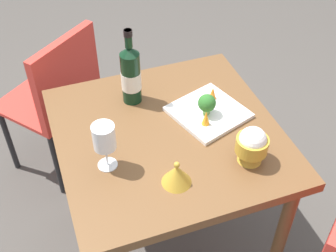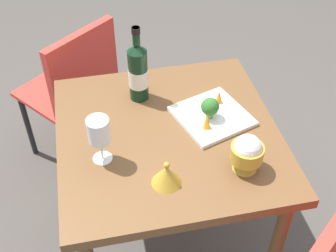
{
  "view_description": "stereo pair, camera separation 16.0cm",
  "coord_description": "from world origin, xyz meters",
  "px_view_note": "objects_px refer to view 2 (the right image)",
  "views": [
    {
      "loc": [
        -1.11,
        0.4,
        1.87
      ],
      "look_at": [
        0.0,
        0.0,
        0.78
      ],
      "focal_mm": 47.24,
      "sensor_mm": 36.0,
      "label": 1
    },
    {
      "loc": [
        -1.15,
        0.24,
        1.87
      ],
      "look_at": [
        0.0,
        0.0,
        0.78
      ],
      "focal_mm": 47.24,
      "sensor_mm": 36.0,
      "label": 2
    }
  ],
  "objects_px": {
    "wine_bottle": "(138,72)",
    "carrot_garnish_left": "(207,121)",
    "broccoli_floret": "(210,107)",
    "rice_bowl": "(247,153)",
    "chair_by_wall": "(76,85)",
    "wine_glass": "(99,132)",
    "carrot_garnish_right": "(219,97)",
    "rice_bowl_lid": "(167,175)",
    "serving_plate": "(212,116)"
  },
  "relations": [
    {
      "from": "wine_glass",
      "to": "rice_bowl_lid",
      "type": "relative_size",
      "value": 1.79
    },
    {
      "from": "wine_glass",
      "to": "carrot_garnish_left",
      "type": "bearing_deg",
      "value": -80.71
    },
    {
      "from": "wine_bottle",
      "to": "carrot_garnish_left",
      "type": "bearing_deg",
      "value": -139.52
    },
    {
      "from": "carrot_garnish_left",
      "to": "rice_bowl",
      "type": "bearing_deg",
      "value": -159.17
    },
    {
      "from": "rice_bowl_lid",
      "to": "carrot_garnish_left",
      "type": "xyz_separation_m",
      "value": [
        0.21,
        -0.19,
        0.01
      ]
    },
    {
      "from": "serving_plate",
      "to": "broccoli_floret",
      "type": "distance_m",
      "value": 0.06
    },
    {
      "from": "chair_by_wall",
      "to": "carrot_garnish_left",
      "type": "xyz_separation_m",
      "value": [
        -0.68,
        -0.47,
        0.27
      ]
    },
    {
      "from": "wine_glass",
      "to": "carrot_garnish_left",
      "type": "relative_size",
      "value": 3.04
    },
    {
      "from": "rice_bowl",
      "to": "broccoli_floret",
      "type": "relative_size",
      "value": 1.65
    },
    {
      "from": "rice_bowl_lid",
      "to": "rice_bowl",
      "type": "bearing_deg",
      "value": -88.35
    },
    {
      "from": "rice_bowl_lid",
      "to": "carrot_garnish_right",
      "type": "relative_size",
      "value": 1.9
    },
    {
      "from": "chair_by_wall",
      "to": "broccoli_floret",
      "type": "relative_size",
      "value": 9.91
    },
    {
      "from": "wine_bottle",
      "to": "rice_bowl",
      "type": "height_order",
      "value": "wine_bottle"
    },
    {
      "from": "serving_plate",
      "to": "broccoli_floret",
      "type": "height_order",
      "value": "broccoli_floret"
    },
    {
      "from": "wine_glass",
      "to": "rice_bowl",
      "type": "bearing_deg",
      "value": -106.78
    },
    {
      "from": "chair_by_wall",
      "to": "broccoli_floret",
      "type": "xyz_separation_m",
      "value": [
        -0.63,
        -0.49,
        0.29
      ]
    },
    {
      "from": "carrot_garnish_right",
      "to": "wine_bottle",
      "type": "bearing_deg",
      "value": 68.63
    },
    {
      "from": "rice_bowl",
      "to": "carrot_garnish_right",
      "type": "bearing_deg",
      "value": -1.31
    },
    {
      "from": "wine_bottle",
      "to": "wine_glass",
      "type": "xyz_separation_m",
      "value": [
        -0.31,
        0.18,
        0.01
      ]
    },
    {
      "from": "rice_bowl_lid",
      "to": "serving_plate",
      "type": "xyz_separation_m",
      "value": [
        0.28,
        -0.23,
        -0.03
      ]
    },
    {
      "from": "chair_by_wall",
      "to": "wine_glass",
      "type": "xyz_separation_m",
      "value": [
        -0.74,
        -0.08,
        0.35
      ]
    },
    {
      "from": "rice_bowl_lid",
      "to": "wine_bottle",
      "type": "bearing_deg",
      "value": 2.06
    },
    {
      "from": "rice_bowl",
      "to": "rice_bowl_lid",
      "type": "bearing_deg",
      "value": 91.65
    },
    {
      "from": "wine_bottle",
      "to": "wine_glass",
      "type": "relative_size",
      "value": 1.76
    },
    {
      "from": "wine_glass",
      "to": "carrot_garnish_left",
      "type": "xyz_separation_m",
      "value": [
        0.06,
        -0.39,
        -0.08
      ]
    },
    {
      "from": "rice_bowl",
      "to": "carrot_garnish_right",
      "type": "xyz_separation_m",
      "value": [
        0.33,
        -0.01,
        -0.03
      ]
    },
    {
      "from": "rice_bowl",
      "to": "wine_glass",
      "type": "bearing_deg",
      "value": 73.22
    },
    {
      "from": "wine_bottle",
      "to": "carrot_garnish_left",
      "type": "xyz_separation_m",
      "value": [
        -0.25,
        -0.21,
        -0.08
      ]
    },
    {
      "from": "serving_plate",
      "to": "carrot_garnish_left",
      "type": "relative_size",
      "value": 5.37
    },
    {
      "from": "rice_bowl",
      "to": "carrot_garnish_right",
      "type": "height_order",
      "value": "rice_bowl"
    },
    {
      "from": "wine_bottle",
      "to": "rice_bowl_lid",
      "type": "distance_m",
      "value": 0.46
    },
    {
      "from": "rice_bowl_lid",
      "to": "serving_plate",
      "type": "bearing_deg",
      "value": -40.12
    },
    {
      "from": "serving_plate",
      "to": "carrot_garnish_right",
      "type": "distance_m",
      "value": 0.09
    },
    {
      "from": "chair_by_wall",
      "to": "rice_bowl_lid",
      "type": "bearing_deg",
      "value": -111.89
    },
    {
      "from": "chair_by_wall",
      "to": "rice_bowl",
      "type": "bearing_deg",
      "value": -97.36
    },
    {
      "from": "broccoli_floret",
      "to": "carrot_garnish_left",
      "type": "relative_size",
      "value": 1.46
    },
    {
      "from": "chair_by_wall",
      "to": "wine_glass",
      "type": "height_order",
      "value": "wine_glass"
    },
    {
      "from": "chair_by_wall",
      "to": "broccoli_floret",
      "type": "bearing_deg",
      "value": -90.88
    },
    {
      "from": "broccoli_floret",
      "to": "rice_bowl",
      "type": "bearing_deg",
      "value": -168.55
    },
    {
      "from": "rice_bowl_lid",
      "to": "carrot_garnish_left",
      "type": "relative_size",
      "value": 1.7
    },
    {
      "from": "carrot_garnish_left",
      "to": "carrot_garnish_right",
      "type": "height_order",
      "value": "carrot_garnish_left"
    },
    {
      "from": "rice_bowl",
      "to": "carrot_garnish_left",
      "type": "relative_size",
      "value": 2.41
    },
    {
      "from": "serving_plate",
      "to": "carrot_garnish_right",
      "type": "bearing_deg",
      "value": -34.7
    },
    {
      "from": "broccoli_floret",
      "to": "carrot_garnish_left",
      "type": "xyz_separation_m",
      "value": [
        -0.05,
        0.03,
        -0.02
      ]
    },
    {
      "from": "chair_by_wall",
      "to": "wine_bottle",
      "type": "xyz_separation_m",
      "value": [
        -0.44,
        -0.26,
        0.35
      ]
    },
    {
      "from": "serving_plate",
      "to": "broccoli_floret",
      "type": "bearing_deg",
      "value": 130.77
    },
    {
      "from": "wine_bottle",
      "to": "broccoli_floret",
      "type": "height_order",
      "value": "wine_bottle"
    },
    {
      "from": "wine_bottle",
      "to": "carrot_garnish_right",
      "type": "height_order",
      "value": "wine_bottle"
    },
    {
      "from": "chair_by_wall",
      "to": "serving_plate",
      "type": "xyz_separation_m",
      "value": [
        -0.62,
        -0.51,
        0.23
      ]
    },
    {
      "from": "chair_by_wall",
      "to": "rice_bowl",
      "type": "relative_size",
      "value": 6.0
    }
  ]
}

